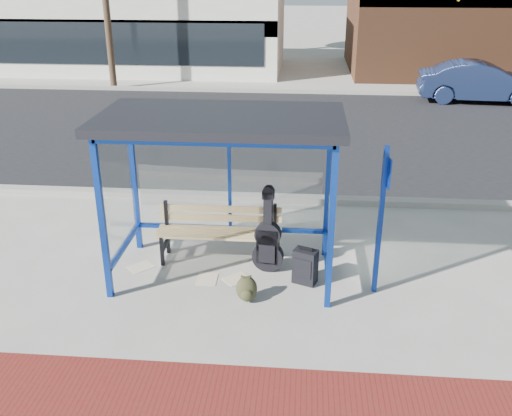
# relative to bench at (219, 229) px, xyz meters

# --- Properties ---
(ground) EXTENTS (120.00, 120.00, 0.00)m
(ground) POSITION_rel_bench_xyz_m (0.14, -0.47, -0.51)
(ground) COLOR #B2ADA0
(ground) RESTS_ON ground
(brick_paver_strip) EXTENTS (60.00, 1.00, 0.01)m
(brick_paver_strip) POSITION_rel_bench_xyz_m (0.14, -3.07, -0.51)
(brick_paver_strip) COLOR maroon
(brick_paver_strip) RESTS_ON ground
(curb_near) EXTENTS (60.00, 0.25, 0.12)m
(curb_near) POSITION_rel_bench_xyz_m (0.14, 2.43, -0.45)
(curb_near) COLOR gray
(curb_near) RESTS_ON ground
(street_asphalt) EXTENTS (60.00, 10.00, 0.00)m
(street_asphalt) POSITION_rel_bench_xyz_m (0.14, 7.53, -0.51)
(street_asphalt) COLOR black
(street_asphalt) RESTS_ON ground
(curb_far) EXTENTS (60.00, 0.25, 0.12)m
(curb_far) POSITION_rel_bench_xyz_m (0.14, 12.63, -0.45)
(curb_far) COLOR gray
(curb_far) RESTS_ON ground
(far_sidewalk) EXTENTS (60.00, 4.00, 0.01)m
(far_sidewalk) POSITION_rel_bench_xyz_m (0.14, 14.53, -0.51)
(far_sidewalk) COLOR #B2ADA0
(far_sidewalk) RESTS_ON ground
(bus_shelter) EXTENTS (3.30, 1.80, 2.42)m
(bus_shelter) POSITION_rel_bench_xyz_m (0.14, -0.39, 1.56)
(bus_shelter) COLOR navy
(bus_shelter) RESTS_ON ground
(storefront_white) EXTENTS (18.00, 6.04, 4.00)m
(storefront_white) POSITION_rel_bench_xyz_m (-8.86, 17.52, 1.49)
(storefront_white) COLOR silver
(storefront_white) RESTS_ON ground
(bench) EXTENTS (1.91, 0.48, 0.90)m
(bench) POSITION_rel_bench_xyz_m (0.00, 0.00, 0.00)
(bench) COLOR black
(bench) RESTS_ON ground
(guitar_bag) EXTENTS (0.48, 0.19, 1.28)m
(guitar_bag) POSITION_rel_bench_xyz_m (0.77, -0.30, -0.04)
(guitar_bag) COLOR black
(guitar_bag) RESTS_ON ground
(suitcase) EXTENTS (0.38, 0.32, 0.58)m
(suitcase) POSITION_rel_bench_xyz_m (1.33, -0.62, -0.24)
(suitcase) COLOR black
(suitcase) RESTS_ON ground
(backpack) EXTENTS (0.32, 0.30, 0.35)m
(backpack) POSITION_rel_bench_xyz_m (0.54, -1.16, -0.34)
(backpack) COLOR #2D2D19
(backpack) RESTS_ON ground
(sign_post) EXTENTS (0.10, 0.27, 2.14)m
(sign_post) POSITION_rel_bench_xyz_m (2.32, -0.76, 0.69)
(sign_post) COLOR navy
(sign_post) RESTS_ON ground
(newspaper_a) EXTENTS (0.45, 0.45, 0.01)m
(newspaper_a) POSITION_rel_bench_xyz_m (-1.16, -0.38, -0.51)
(newspaper_a) COLOR white
(newspaper_a) RESTS_ON ground
(newspaper_b) EXTENTS (0.30, 0.37, 0.01)m
(newspaper_b) POSITION_rel_bench_xyz_m (-0.10, -0.65, -0.51)
(newspaper_b) COLOR white
(newspaper_b) RESTS_ON ground
(newspaper_c) EXTENTS (0.47, 0.46, 0.01)m
(newspaper_c) POSITION_rel_bench_xyz_m (0.34, -0.61, -0.51)
(newspaper_c) COLOR white
(newspaper_c) RESTS_ON ground
(parked_car) EXTENTS (4.12, 1.73, 1.32)m
(parked_car) POSITION_rel_bench_xyz_m (7.04, 11.71, 0.15)
(parked_car) COLOR #1B274B
(parked_car) RESTS_ON ground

